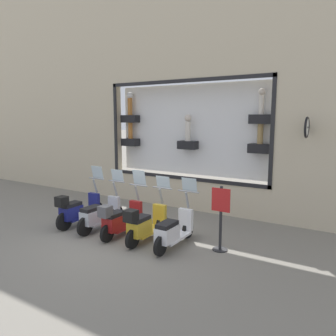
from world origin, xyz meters
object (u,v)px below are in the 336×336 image
at_px(scooter_yellow_1, 144,224).
at_px(scooter_navy_4, 77,210).
at_px(shop_sign_post, 221,216).
at_px(scooter_silver_3, 99,215).
at_px(scooter_red_2, 120,219).
at_px(scooter_white_0, 173,231).

xyz_separation_m(scooter_yellow_1, scooter_navy_4, (0.01, 2.40, 0.02)).
bearing_deg(shop_sign_post, scooter_silver_3, 97.24).
height_order(scooter_red_2, shop_sign_post, scooter_red_2).
bearing_deg(scooter_silver_3, scooter_navy_4, 94.15).
relative_size(scooter_white_0, scooter_red_2, 1.00).
bearing_deg(scooter_yellow_1, scooter_silver_3, 87.58).
bearing_deg(scooter_white_0, scooter_navy_4, 90.96).
xyz_separation_m(scooter_white_0, scooter_red_2, (-0.06, 1.60, 0.04)).
bearing_deg(shop_sign_post, scooter_white_0, 113.06).
bearing_deg(scooter_yellow_1, scooter_red_2, 90.05).
xyz_separation_m(scooter_yellow_1, shop_sign_post, (0.50, -1.84, 0.37)).
relative_size(scooter_white_0, shop_sign_post, 1.15).
bearing_deg(scooter_navy_4, scooter_yellow_1, -90.23).
xyz_separation_m(scooter_silver_3, scooter_navy_4, (-0.06, 0.80, 0.04)).
relative_size(scooter_yellow_1, scooter_red_2, 1.00).
xyz_separation_m(scooter_red_2, scooter_silver_3, (0.07, 0.80, -0.02)).
height_order(scooter_white_0, scooter_silver_3, scooter_silver_3).
height_order(scooter_silver_3, scooter_navy_4, scooter_navy_4).
xyz_separation_m(scooter_red_2, shop_sign_post, (0.50, -2.64, 0.37)).
relative_size(scooter_yellow_1, shop_sign_post, 1.15).
relative_size(scooter_navy_4, shop_sign_post, 1.16).
height_order(scooter_red_2, scooter_silver_3, scooter_red_2).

